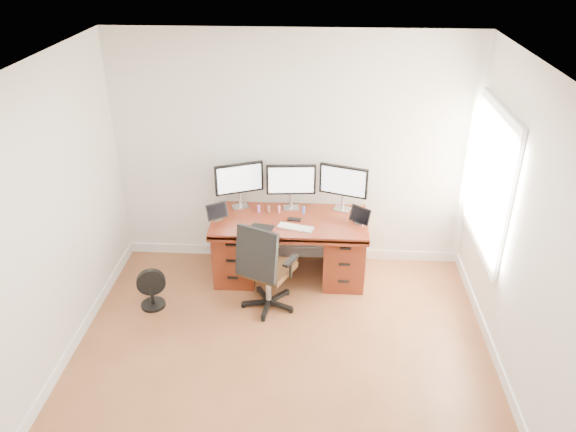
# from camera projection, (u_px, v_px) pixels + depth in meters

# --- Properties ---
(ground) EXTENTS (4.50, 4.50, 0.00)m
(ground) POSITION_uv_depth(u_px,v_px,m) (278.00, 392.00, 4.90)
(ground) COLOR brown
(ground) RESTS_ON ground
(back_wall) EXTENTS (4.00, 0.10, 2.70)m
(back_wall) POSITION_uv_depth(u_px,v_px,m) (292.00, 153.00, 6.25)
(back_wall) COLOR silver
(back_wall) RESTS_ON ground
(right_wall) EXTENTS (0.10, 4.50, 2.70)m
(right_wall) POSITION_uv_depth(u_px,v_px,m) (539.00, 262.00, 4.26)
(right_wall) COLOR silver
(right_wall) RESTS_ON ground
(desk) EXTENTS (1.70, 0.80, 0.75)m
(desk) POSITION_uv_depth(u_px,v_px,m) (290.00, 245.00, 6.33)
(desk) COLOR #592011
(desk) RESTS_ON ground
(office_chair) EXTENTS (0.72, 0.72, 1.03)m
(office_chair) POSITION_uv_depth(u_px,v_px,m) (266.00, 281.00, 5.81)
(office_chair) COLOR black
(office_chair) RESTS_ON ground
(floor_fan) EXTENTS (0.31, 0.26, 0.44)m
(floor_fan) POSITION_uv_depth(u_px,v_px,m) (151.00, 289.00, 5.90)
(floor_fan) COLOR black
(floor_fan) RESTS_ON ground
(monitor_left) EXTENTS (0.52, 0.24, 0.53)m
(monitor_left) POSITION_uv_depth(u_px,v_px,m) (239.00, 180.00, 6.25)
(monitor_left) COLOR silver
(monitor_left) RESTS_ON desk
(monitor_center) EXTENTS (0.55, 0.15, 0.53)m
(monitor_center) POSITION_uv_depth(u_px,v_px,m) (291.00, 181.00, 6.22)
(monitor_center) COLOR silver
(monitor_center) RESTS_ON desk
(monitor_right) EXTENTS (0.53, 0.21, 0.53)m
(monitor_right) POSITION_uv_depth(u_px,v_px,m) (343.00, 183.00, 6.19)
(monitor_right) COLOR silver
(monitor_right) RESTS_ON desk
(tablet_left) EXTENTS (0.24, 0.19, 0.19)m
(tablet_left) POSITION_uv_depth(u_px,v_px,m) (217.00, 213.00, 6.10)
(tablet_left) COLOR silver
(tablet_left) RESTS_ON desk
(tablet_right) EXTENTS (0.23, 0.20, 0.19)m
(tablet_right) POSITION_uv_depth(u_px,v_px,m) (360.00, 217.00, 6.01)
(tablet_right) COLOR silver
(tablet_right) RESTS_ON desk
(keyboard) EXTENTS (0.29, 0.19, 0.01)m
(keyboard) POSITION_uv_depth(u_px,v_px,m) (291.00, 227.00, 5.98)
(keyboard) COLOR white
(keyboard) RESTS_ON desk
(trackpad) EXTENTS (0.15, 0.15, 0.01)m
(trackpad) POSITION_uv_depth(u_px,v_px,m) (307.00, 229.00, 5.93)
(trackpad) COLOR silver
(trackpad) RESTS_ON desk
(drawing_tablet) EXTENTS (0.27, 0.20, 0.01)m
(drawing_tablet) POSITION_uv_depth(u_px,v_px,m) (262.00, 228.00, 5.96)
(drawing_tablet) COLOR black
(drawing_tablet) RESTS_ON desk
(phone) EXTENTS (0.15, 0.09, 0.01)m
(phone) POSITION_uv_depth(u_px,v_px,m) (294.00, 219.00, 6.12)
(phone) COLOR black
(phone) RESTS_ON desk
(figurine_purple) EXTENTS (0.04, 0.04, 0.09)m
(figurine_purple) POSITION_uv_depth(u_px,v_px,m) (259.00, 208.00, 6.27)
(figurine_purple) COLOR #A75CCB
(figurine_purple) RESTS_ON desk
(figurine_brown) EXTENTS (0.04, 0.04, 0.09)m
(figurine_brown) POSITION_uv_depth(u_px,v_px,m) (269.00, 208.00, 6.26)
(figurine_brown) COLOR brown
(figurine_brown) RESTS_ON desk
(figurine_pink) EXTENTS (0.04, 0.04, 0.09)m
(figurine_pink) POSITION_uv_depth(u_px,v_px,m) (279.00, 209.00, 6.25)
(figurine_pink) COLOR #DF6382
(figurine_pink) RESTS_ON desk
(figurine_blue) EXTENTS (0.04, 0.04, 0.09)m
(figurine_blue) POSITION_uv_depth(u_px,v_px,m) (304.00, 209.00, 6.24)
(figurine_blue) COLOR #435BD7
(figurine_blue) RESTS_ON desk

